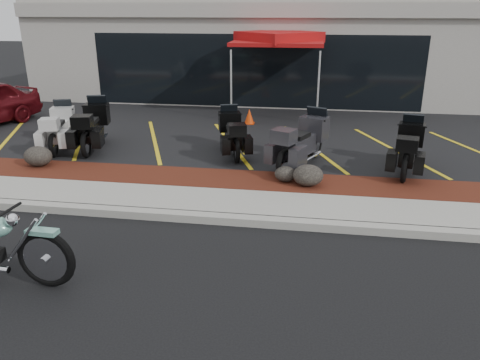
% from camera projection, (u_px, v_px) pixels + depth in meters
% --- Properties ---
extents(ground, '(90.00, 90.00, 0.00)m').
position_uv_depth(ground, '(173.00, 243.00, 7.80)').
color(ground, black).
rests_on(ground, ground).
extents(curb, '(24.00, 0.25, 0.15)m').
position_uv_depth(curb, '(187.00, 216.00, 8.60)').
color(curb, gray).
rests_on(curb, ground).
extents(sidewalk, '(24.00, 1.20, 0.15)m').
position_uv_depth(sidewalk, '(196.00, 202.00, 9.25)').
color(sidewalk, gray).
rests_on(sidewalk, ground).
extents(mulch_bed, '(24.00, 1.20, 0.16)m').
position_uv_depth(mulch_bed, '(209.00, 181.00, 10.36)').
color(mulch_bed, '#3C100D').
rests_on(mulch_bed, ground).
extents(upper_lot, '(26.00, 9.60, 0.15)m').
position_uv_depth(upper_lot, '(244.00, 124.00, 15.37)').
color(upper_lot, black).
rests_on(upper_lot, ground).
extents(dealership_building, '(18.00, 8.16, 4.00)m').
position_uv_depth(dealership_building, '(265.00, 48.00, 20.51)').
color(dealership_building, gray).
rests_on(dealership_building, ground).
extents(boulder_left, '(0.66, 0.55, 0.47)m').
position_uv_depth(boulder_left, '(38.00, 156.00, 11.01)').
color(boulder_left, black).
rests_on(boulder_left, mulch_bed).
extents(boulder_mid, '(0.47, 0.39, 0.33)m').
position_uv_depth(boulder_mid, '(285.00, 174.00, 10.05)').
color(boulder_mid, black).
rests_on(boulder_mid, mulch_bed).
extents(boulder_right, '(0.64, 0.53, 0.45)m').
position_uv_depth(boulder_right, '(308.00, 175.00, 9.79)').
color(boulder_right, black).
rests_on(boulder_right, mulch_bed).
extents(hero_cruiser, '(3.27, 0.96, 1.14)m').
position_uv_depth(hero_cruiser, '(45.00, 251.00, 6.39)').
color(hero_cruiser, '#6DA999').
rests_on(hero_cruiser, ground).
extents(touring_white, '(1.33, 2.18, 1.19)m').
position_uv_depth(touring_white, '(65.00, 121.00, 12.93)').
color(touring_white, silver).
rests_on(touring_white, upper_lot).
extents(touring_black_front, '(1.31, 2.35, 1.29)m').
position_uv_depth(touring_black_front, '(98.00, 118.00, 13.00)').
color(touring_black_front, black).
rests_on(touring_black_front, upper_lot).
extents(touring_black_mid, '(1.31, 2.12, 1.15)m').
position_uv_depth(touring_black_mid, '(229.00, 126.00, 12.47)').
color(touring_black_mid, black).
rests_on(touring_black_mid, upper_lot).
extents(touring_grey, '(1.68, 2.37, 1.29)m').
position_uv_depth(touring_grey, '(316.00, 133.00, 11.47)').
color(touring_grey, '#2B2A2F').
rests_on(touring_grey, upper_lot).
extents(touring_black_rear, '(1.25, 2.18, 1.20)m').
position_uv_depth(touring_black_rear, '(411.00, 139.00, 11.15)').
color(touring_black_rear, black).
rests_on(touring_black_rear, upper_lot).
extents(traffic_cone, '(0.32, 0.32, 0.48)m').
position_uv_depth(traffic_cone, '(249.00, 116.00, 15.06)').
color(traffic_cone, red).
rests_on(traffic_cone, upper_lot).
extents(popup_canopy, '(3.61, 3.61, 2.78)m').
position_uv_depth(popup_canopy, '(279.00, 39.00, 15.71)').
color(popup_canopy, silver).
rests_on(popup_canopy, upper_lot).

